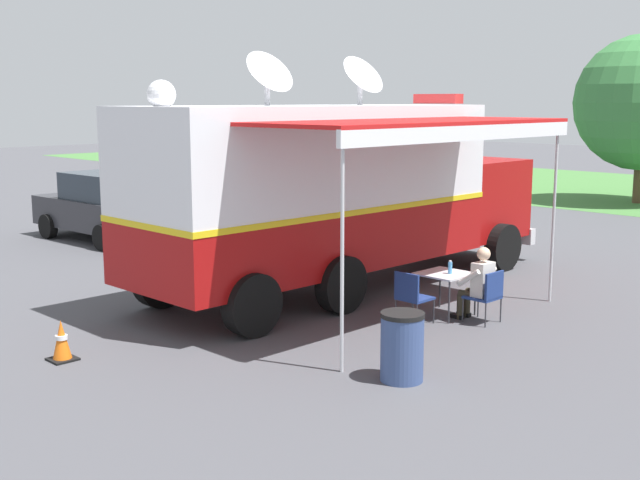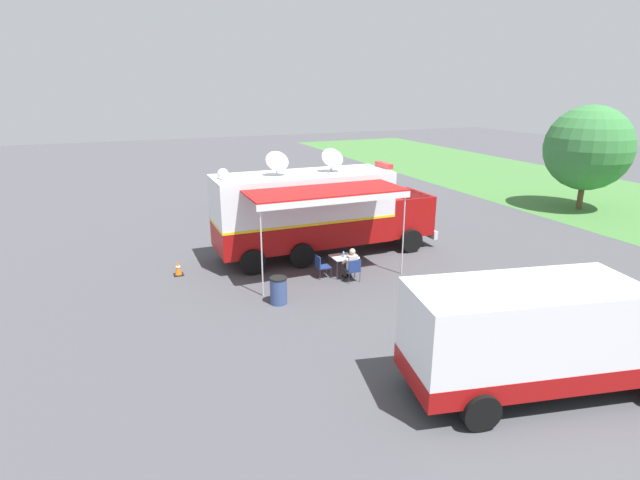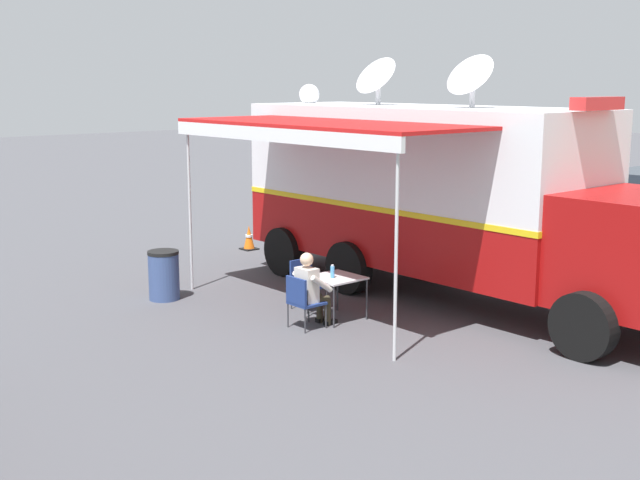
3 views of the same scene
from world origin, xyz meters
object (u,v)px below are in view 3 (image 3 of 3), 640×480
traffic_cone (249,238)px  seated_responder (311,288)px  folding_chair_beside_table (305,280)px  trash_bin (164,275)px  folding_table (336,280)px  folding_chair_at_table (302,298)px  command_truck (446,193)px  water_bottle (332,272)px

traffic_cone → seated_responder: bearing=63.1°
traffic_cone → folding_chair_beside_table: bearing=64.8°
seated_responder → trash_bin: size_ratio=1.37×
folding_table → folding_chair_at_table: (0.80, 0.08, -0.16)m
seated_responder → traffic_cone: seated_responder is taller
folding_chair_at_table → traffic_cone: folding_chair_at_table is taller
traffic_cone → command_truck: bearing=92.0°
folding_chair_at_table → folding_chair_beside_table: 1.25m
command_truck → folding_table: (2.54, -0.17, -1.27)m
water_bottle → folding_chair_beside_table: bearing=-98.4°
command_truck → folding_table: 2.85m
folding_table → folding_chair_beside_table: size_ratio=0.92×
folding_table → folding_chair_at_table: 0.82m
command_truck → trash_bin: size_ratio=10.44×
folding_table → folding_chair_beside_table: folding_chair_beside_table is taller
folding_chair_at_table → folding_chair_beside_table: (-0.84, -0.93, 0.00)m
command_truck → folding_chair_beside_table: bearing=-22.1°
command_truck → traffic_cone: 6.14m
command_truck → folding_table: size_ratio=11.84×
folding_chair_beside_table → seated_responder: (0.65, 0.93, 0.14)m
folding_chair_beside_table → water_bottle: bearing=81.6°
folding_chair_at_table → folding_chair_beside_table: size_ratio=1.00×
command_truck → trash_bin: (4.09, -3.18, -1.49)m
folding_chair_at_table → water_bottle: bearing=-175.0°
folding_chair_beside_table → folding_table: bearing=87.6°
folding_table → traffic_cone: folding_table is taller
seated_responder → traffic_cone: size_ratio=2.16×
folding_table → trash_bin: (1.55, -3.01, -0.22)m
water_bottle → trash_bin: size_ratio=0.25×
folding_table → trash_bin: size_ratio=0.88×
command_truck → folding_chair_at_table: command_truck is taller
trash_bin → command_truck: bearing=142.1°
folding_chair_at_table → trash_bin: 3.18m
trash_bin → traffic_cone: size_ratio=1.57×
water_bottle → traffic_cone: bearing=-112.9°
command_truck → trash_bin: command_truck is taller
folding_chair_beside_table → traffic_cone: 5.41m
folding_chair_at_table → seated_responder: (-0.19, 0.00, 0.14)m
folding_chair_at_table → folding_chair_beside_table: same height
water_bottle → folding_chair_beside_table: size_ratio=0.26×
seated_responder → traffic_cone: (-2.95, -5.82, -0.37)m
command_truck → seated_responder: command_truck is taller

